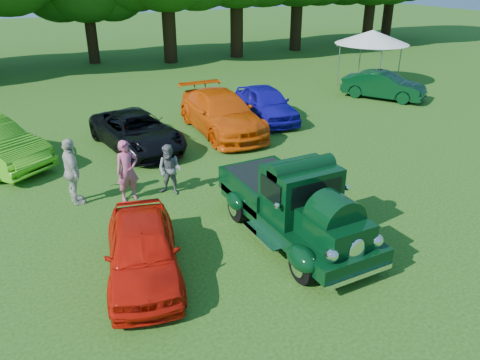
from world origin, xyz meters
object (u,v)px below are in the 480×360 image
back_car_green (384,85)px  back_car_blue (266,103)px  red_convertible (143,250)px  back_car_orange (221,113)px  spectator_pink (127,171)px  hero_pickup (294,205)px  canopy_tent (372,37)px  back_car_black (137,131)px  spectator_grey (170,170)px  spectator_white (72,172)px

back_car_green → back_car_blue: bearing=151.1°
back_car_blue → red_convertible: bearing=-125.9°
red_convertible → back_car_orange: (5.70, 7.95, 0.14)m
back_car_orange → spectator_pink: bearing=-136.4°
hero_pickup → canopy_tent: bearing=42.4°
hero_pickup → canopy_tent: 17.33m
back_car_black → spectator_grey: bearing=-100.9°
spectator_grey → canopy_tent: size_ratio=0.30×
spectator_grey → canopy_tent: 16.76m
spectator_grey → spectator_white: (-2.61, 0.68, 0.20)m
red_convertible → back_car_orange: bearing=68.6°
hero_pickup → back_car_orange: bearing=76.8°
red_convertible → back_car_black: back_car_black is taller
red_convertible → canopy_tent: (16.53, 11.49, 1.95)m
red_convertible → spectator_grey: 4.01m
spectator_pink → back_car_blue: bearing=28.1°
hero_pickup → red_convertible: size_ratio=1.32×
hero_pickup → back_car_orange: 8.30m
spectator_white → canopy_tent: canopy_tent is taller
back_car_black → back_car_blue: back_car_blue is taller
back_car_blue → spectator_pink: size_ratio=2.37×
back_car_blue → back_car_green: (7.05, 0.29, -0.06)m
red_convertible → spectator_pink: 3.81m
hero_pickup → red_convertible: (-3.80, 0.13, -0.20)m
red_convertible → back_car_blue: 11.78m
red_convertible → back_car_orange: back_car_orange is taller
red_convertible → back_car_black: size_ratio=0.80×
back_car_green → canopy_tent: bearing=31.7°
back_car_orange → spectator_grey: back_car_orange is taller
red_convertible → canopy_tent: canopy_tent is taller
back_car_blue → back_car_orange: bearing=-158.8°
hero_pickup → spectator_grey: bearing=117.4°
back_car_blue → spectator_pink: (-7.40, -4.80, 0.17)m
hero_pickup → spectator_white: (-4.50, 4.33, 0.12)m
back_car_blue → canopy_tent: bearing=27.1°
back_car_black → back_car_green: size_ratio=1.17×
spectator_grey → spectator_white: size_ratio=0.79×
back_car_green → spectator_white: 16.53m
canopy_tent → back_car_blue: bearing=-160.6°
hero_pickup → canopy_tent: size_ratio=0.97×
back_car_black → back_car_orange: back_car_orange is taller
spectator_white → canopy_tent: (17.23, 7.29, 1.63)m
spectator_white → back_car_orange: bearing=-64.0°
red_convertible → back_car_green: back_car_green is taller
red_convertible → back_car_blue: back_car_blue is taller
hero_pickup → spectator_white: size_ratio=2.58×
spectator_white → red_convertible: bearing=-175.0°
hero_pickup → back_car_blue: bearing=63.5°
spectator_grey → spectator_white: bearing=-151.6°
back_car_orange → canopy_tent: canopy_tent is taller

